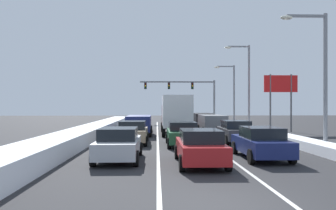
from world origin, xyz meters
name	(u,v)px	position (x,y,z in m)	size (l,w,h in m)	color
ground_plane	(181,140)	(0.00, 16.08, 0.00)	(120.00, 120.00, 0.00)	#28282B
lane_stripe_between_right_lane_and_center_lane	(197,135)	(1.70, 20.10, 0.00)	(0.14, 44.23, 0.01)	silver
lane_stripe_between_center_lane_and_left_lane	(158,135)	(-1.70, 20.10, 0.00)	(0.14, 44.23, 0.01)	silver
snow_bank_right_shoulder	(259,132)	(7.00, 20.10, 0.27)	(1.32, 44.23, 0.54)	white
snow_bank_left_shoulder	(95,130)	(-7.00, 20.10, 0.44)	(2.14, 44.23, 0.89)	white
sedan_navy_right_lane_nearest	(261,143)	(3.19, 7.42, 0.76)	(2.00, 4.50, 1.51)	navy
sedan_charcoal_right_lane_second	(235,131)	(3.59, 14.32, 0.76)	(2.00, 4.50, 1.51)	#38383D
suv_gray_right_lane_third	(212,122)	(3.18, 21.53, 1.02)	(2.16, 4.90, 1.67)	slate
suv_black_right_lane_fourth	(203,119)	(3.32, 28.75, 1.02)	(2.16, 4.90, 1.67)	black
sedan_red_center_lane_nearest	(200,147)	(0.09, 5.90, 0.76)	(2.00, 4.50, 1.51)	maroon
sedan_green_center_lane_second	(182,134)	(-0.16, 12.67, 0.76)	(2.00, 4.50, 1.51)	#1E5633
box_truck_center_lane_third	(176,113)	(-0.10, 20.80, 1.90)	(2.53, 7.20, 3.36)	maroon
suv_white_center_lane_fourth	(173,119)	(0.11, 29.77, 1.02)	(2.16, 4.90, 1.67)	silver
sedan_silver_left_lane_nearest	(119,144)	(-3.52, 7.10, 0.76)	(2.00, 4.50, 1.51)	#B7BABF
sedan_tan_left_lane_second	(133,132)	(-3.35, 13.90, 0.76)	(2.00, 4.50, 1.51)	#937F60
suv_navy_left_lane_third	(139,123)	(-3.26, 20.01, 1.02)	(2.16, 4.90, 1.67)	navy
sedan_charcoal_left_lane_fourth	(141,123)	(-3.40, 25.77, 0.76)	(2.00, 4.50, 1.51)	#38383D
traffic_light_gantry	(188,90)	(2.77, 40.20, 4.74)	(10.94, 0.47, 6.20)	slate
street_lamp_right_near	(319,68)	(7.29, 10.05, 4.63)	(2.66, 0.36, 7.68)	gray
street_lamp_right_mid	(246,80)	(7.47, 26.14, 5.22)	(2.66, 0.36, 8.79)	gray
street_lamp_right_far	(231,89)	(7.73, 34.18, 4.62)	(2.66, 0.36, 7.67)	gray
roadside_sign_right	(281,90)	(10.01, 23.10, 4.02)	(3.20, 0.16, 5.50)	#59595B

